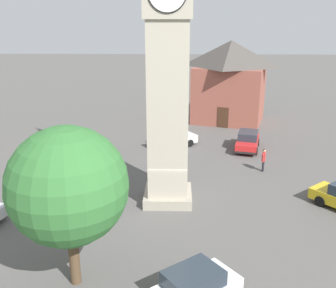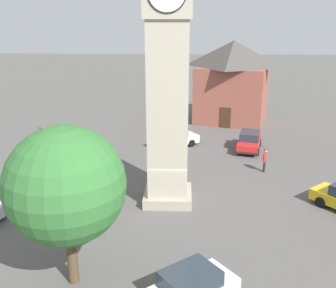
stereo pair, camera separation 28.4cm
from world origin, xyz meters
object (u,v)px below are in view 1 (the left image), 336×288
Objects in this scene: car_green_alley at (173,138)px; pedestrian at (264,158)px; clock_tower at (168,11)px; car_blue_kerb at (248,141)px; car_white_side at (83,152)px; building_corner_back at (230,81)px; tree at (68,186)px; road_sign at (176,142)px.

car_green_alley is 2.59× the size of pedestrian.
car_blue_kerb is at bearing -123.23° from clock_tower.
pedestrian is (-6.77, -4.92, -9.96)m from clock_tower.
car_white_side is (6.77, -6.66, -10.21)m from clock_tower.
pedestrian is (-6.66, 5.51, 0.25)m from car_green_alley.
building_corner_back is at bearing -86.96° from car_blue_kerb.
clock_tower is 11.12× the size of pedestrian.
car_green_alley is 19.03m from tree.
building_corner_back is 3.14× the size of road_sign.
building_corner_back is at bearing -111.89° from road_sign.
building_corner_back reaches higher than road_sign.
building_corner_back reaches higher than tree.
car_green_alley is at bearing -85.77° from road_sign.
building_corner_back is (-12.72, -12.81, 3.56)m from car_white_side.
road_sign is at bearing 34.21° from car_blue_kerb.
clock_tower is 4.26× the size of car_blue_kerb.
tree is (3.67, 7.85, -6.55)m from clock_tower.
car_green_alley is (-6.88, -3.78, 0.00)m from car_white_side.
car_white_side is at bearing 13.63° from car_blue_kerb.
car_white_side is 13.65m from pedestrian.
car_green_alley is at bearing -90.58° from clock_tower.
building_corner_back is (-5.95, -19.47, -6.65)m from clock_tower.
road_sign is at bearing -7.71° from pedestrian.
car_white_side is 18.40m from building_corner_back.
pedestrian is at bearing 172.69° from car_white_side.
car_green_alley is at bearing -151.21° from car_white_side.
clock_tower is 13.01m from pedestrian.
clock_tower is 10.87m from tree.
clock_tower reaches higher than car_blue_kerb.
building_corner_back is 14.96m from road_sign.
road_sign is at bearing -94.46° from clock_tower.
tree is 28.97m from building_corner_back.
road_sign is at bearing 173.05° from car_white_side.
tree reaches higher than car_blue_kerb.
building_corner_back reaches higher than car_white_side.
car_blue_kerb is (-6.46, -9.87, -10.21)m from clock_tower.
pedestrian is at bearing 93.54° from car_blue_kerb.
car_blue_kerb is at bearing 174.87° from car_green_alley.
car_blue_kerb and car_green_alley have the same top height.
road_sign is (-0.34, 4.66, 1.14)m from car_green_alley.
car_green_alley is 8.65m from pedestrian.
tree is (3.78, 18.29, 3.66)m from car_green_alley.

